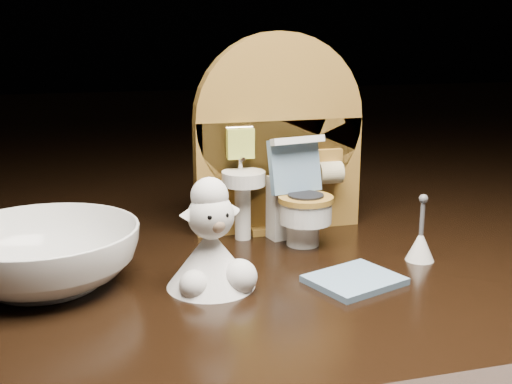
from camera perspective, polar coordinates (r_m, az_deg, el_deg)
backdrop_panel at (r=0.49m, az=1.96°, el=4.15°), size 0.13×0.05×0.15m
toy_toilet at (r=0.47m, az=3.78°, el=-1.08°), size 0.04×0.05×0.08m
bath_mat at (r=0.40m, az=8.74°, el=-7.74°), size 0.06×0.06×0.00m
toilet_brush at (r=0.45m, az=14.41°, el=-4.43°), size 0.02×0.02×0.05m
plush_lamb at (r=0.39m, az=-3.94°, el=-5.11°), size 0.05×0.05×0.07m
ceramic_bowl at (r=0.41m, az=-18.31°, el=-5.45°), size 0.14×0.14×0.04m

